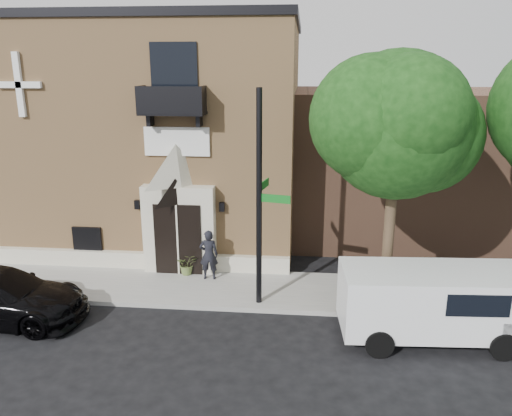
% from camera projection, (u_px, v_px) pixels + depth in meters
% --- Properties ---
extents(ground, '(120.00, 120.00, 0.00)m').
position_uv_depth(ground, '(192.00, 310.00, 15.76)').
color(ground, black).
rests_on(ground, ground).
extents(sidewalk, '(42.00, 3.00, 0.15)m').
position_uv_depth(sidewalk, '(230.00, 289.00, 17.08)').
color(sidewalk, gray).
rests_on(sidewalk, ground).
extents(church, '(12.20, 11.01, 9.30)m').
position_uv_depth(church, '(162.00, 131.00, 22.37)').
color(church, tan).
rests_on(church, ground).
extents(neighbour_building, '(18.00, 8.00, 6.40)m').
position_uv_depth(neighbour_building, '(496.00, 164.00, 22.38)').
color(neighbour_building, brown).
rests_on(neighbour_building, ground).
extents(street_tree_left, '(4.97, 4.38, 7.77)m').
position_uv_depth(street_tree_left, '(399.00, 124.00, 13.92)').
color(street_tree_left, '#38281C').
rests_on(street_tree_left, sidewalk).
extents(cargo_van, '(5.18, 2.39, 2.06)m').
position_uv_depth(cargo_van, '(440.00, 302.00, 13.78)').
color(cargo_van, white).
rests_on(cargo_van, ground).
extents(street_sign, '(1.05, 1.19, 6.70)m').
position_uv_depth(street_sign, '(260.00, 200.00, 15.07)').
color(street_sign, black).
rests_on(street_sign, sidewalk).
extents(fire_hydrant, '(0.48, 0.39, 0.85)m').
position_uv_depth(fire_hydrant, '(387.00, 298.00, 15.30)').
color(fire_hydrant, '#A42112').
rests_on(fire_hydrant, sidewalk).
extents(dumpster, '(1.87, 1.25, 1.13)m').
position_uv_depth(dumpster, '(424.00, 293.00, 15.26)').
color(dumpster, '#0E3314').
rests_on(dumpster, sidewalk).
extents(planter, '(0.81, 0.73, 0.80)m').
position_uv_depth(planter, '(187.00, 264.00, 18.00)').
color(planter, olive).
rests_on(planter, sidewalk).
extents(pedestrian_near, '(0.68, 0.47, 1.80)m').
position_uv_depth(pedestrian_near, '(209.00, 255.00, 17.49)').
color(pedestrian_near, black).
rests_on(pedestrian_near, sidewalk).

